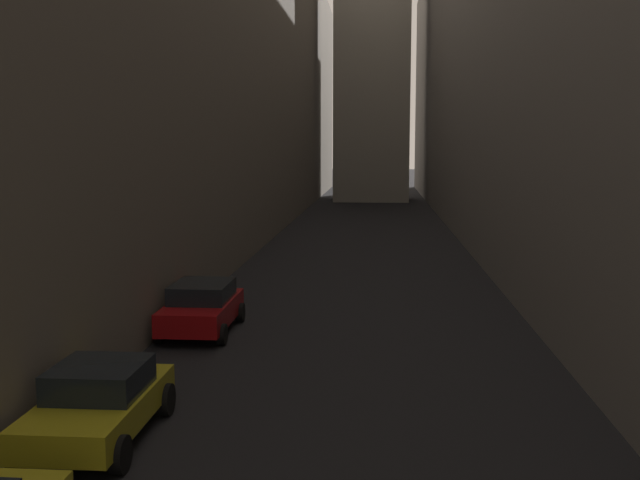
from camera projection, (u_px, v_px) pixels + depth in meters
ground_plane at (365, 239)px, 44.24m from camera, size 264.00×264.00×0.00m
building_block_left at (183, 51)px, 45.68m from camera, size 11.61×108.00×22.61m
building_block_right at (589, 37)px, 43.69m from camera, size 15.08×108.00×23.78m
parked_car_left_third at (99, 402)px, 13.92m from camera, size 2.00×4.02×1.43m
parked_car_left_far at (202, 306)px, 21.98m from camera, size 2.01×4.00×1.48m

